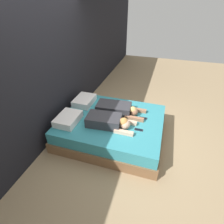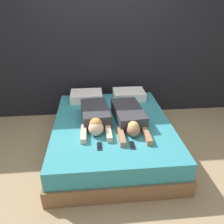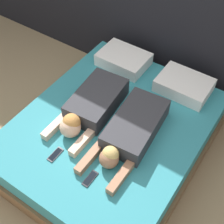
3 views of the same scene
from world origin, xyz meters
TOP-DOWN VIEW (x-y plane):
  - ground_plane at (0.00, 0.00)m, footprint 12.00×12.00m
  - wall_back at (0.00, 1.18)m, footprint 12.00×0.06m
  - bed at (0.00, 0.00)m, footprint 1.69×2.06m
  - pillow_head_left at (-0.37, 0.77)m, footprint 0.53×0.39m
  - pillow_head_right at (0.37, 0.77)m, footprint 0.53×0.39m
  - person_left at (-0.23, -0.01)m, footprint 0.43×0.94m
  - person_right at (0.24, -0.05)m, footprint 0.44×1.03m
  - cell_phone_left at (-0.20, -0.58)m, footprint 0.06×0.16m
  - cell_phone_right at (0.19, -0.60)m, footprint 0.06×0.16m

SIDE VIEW (x-z plane):
  - ground_plane at x=0.00m, z-range 0.00..0.00m
  - bed at x=0.00m, z-range 0.00..0.46m
  - cell_phone_left at x=-0.20m, z-range 0.46..0.47m
  - cell_phone_right at x=0.19m, z-range 0.46..0.47m
  - pillow_head_left at x=-0.37m, z-range 0.46..0.60m
  - pillow_head_right at x=0.37m, z-range 0.46..0.60m
  - person_right at x=0.24m, z-range 0.45..0.65m
  - person_left at x=-0.23m, z-range 0.44..0.67m
  - wall_back at x=0.00m, z-range 0.00..2.60m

